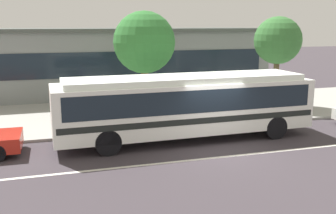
% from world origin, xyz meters
% --- Properties ---
extents(ground_plane, '(120.00, 120.00, 0.00)m').
position_xyz_m(ground_plane, '(0.00, 0.00, 0.00)').
color(ground_plane, '#3A3338').
extents(sidewalk_slab, '(60.00, 8.00, 0.12)m').
position_xyz_m(sidewalk_slab, '(0.00, 7.14, 0.06)').
color(sidewalk_slab, '#9B9992').
rests_on(sidewalk_slab, ground_plane).
extents(lane_stripe_center, '(56.00, 0.16, 0.01)m').
position_xyz_m(lane_stripe_center, '(0.00, -0.80, 0.00)').
color(lane_stripe_center, silver).
rests_on(lane_stripe_center, ground_plane).
extents(transit_bus, '(10.93, 2.73, 2.73)m').
position_xyz_m(transit_bus, '(-0.80, 1.79, 1.59)').
color(transit_bus, white).
rests_on(transit_bus, ground_plane).
extents(pedestrian_waiting_near_sign, '(0.47, 0.47, 1.61)m').
position_xyz_m(pedestrian_waiting_near_sign, '(-3.72, 3.61, 1.06)').
color(pedestrian_waiting_near_sign, '#3A332C').
rests_on(pedestrian_waiting_near_sign, sidewalk_slab).
extents(street_tree_near_stop, '(3.21, 3.21, 5.39)m').
position_xyz_m(street_tree_near_stop, '(-1.44, 6.53, 3.88)').
color(street_tree_near_stop, brown).
rests_on(street_tree_near_stop, sidewalk_slab).
extents(street_tree_mid_block, '(2.72, 2.72, 5.15)m').
position_xyz_m(street_tree_mid_block, '(6.43, 6.54, 3.88)').
color(street_tree_mid_block, brown).
rests_on(street_tree_mid_block, sidewalk_slab).
extents(station_building, '(20.38, 6.45, 4.54)m').
position_xyz_m(station_building, '(-1.35, 14.09, 2.28)').
color(station_building, gray).
rests_on(station_building, ground_plane).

